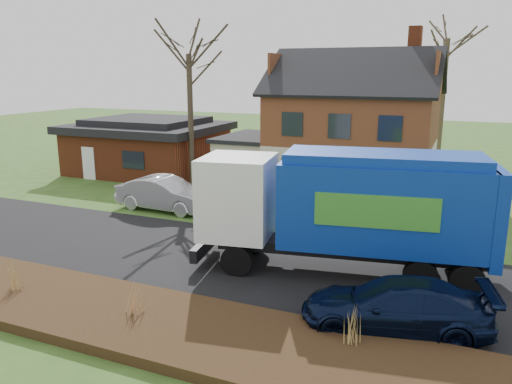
% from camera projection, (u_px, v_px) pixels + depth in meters
% --- Properties ---
extents(ground, '(120.00, 120.00, 0.00)m').
position_uv_depth(ground, '(217.00, 258.00, 18.64)').
color(ground, '#32501A').
rests_on(ground, ground).
extents(road, '(80.00, 7.00, 0.02)m').
position_uv_depth(road, '(217.00, 258.00, 18.64)').
color(road, black).
rests_on(road, ground).
extents(mulch_verge, '(80.00, 3.50, 0.30)m').
position_uv_depth(mulch_verge, '(128.00, 317.00, 13.87)').
color(mulch_verge, black).
rests_on(mulch_verge, ground).
extents(main_house, '(12.95, 8.95, 9.26)m').
position_uv_depth(main_house, '(346.00, 119.00, 29.56)').
color(main_house, beige).
rests_on(main_house, ground).
extents(ranch_house, '(9.80, 8.20, 3.70)m').
position_uv_depth(ranch_house, '(148.00, 145.00, 34.40)').
color(ranch_house, brown).
rests_on(ranch_house, ground).
extents(garbage_truck, '(10.20, 4.24, 4.24)m').
position_uv_depth(garbage_truck, '(349.00, 205.00, 16.75)').
color(garbage_truck, black).
rests_on(garbage_truck, ground).
extents(silver_sedan, '(5.14, 1.98, 1.67)m').
position_uv_depth(silver_sedan, '(165.00, 194.00, 24.94)').
color(silver_sedan, '#B4B5BC').
rests_on(silver_sedan, ground).
extents(navy_wagon, '(5.30, 3.07, 1.44)m').
position_uv_depth(navy_wagon, '(395.00, 306.00, 13.27)').
color(navy_wagon, black).
rests_on(navy_wagon, ground).
extents(tree_front_west, '(3.64, 3.64, 10.81)m').
position_uv_depth(tree_front_west, '(188.00, 33.00, 28.33)').
color(tree_front_west, '#3E3225').
rests_on(tree_front_west, ground).
extents(tree_back, '(3.86, 3.86, 12.24)m').
position_uv_depth(tree_back, '(450.00, 20.00, 34.16)').
color(tree_back, '#463B2A').
rests_on(tree_back, ground).
extents(grass_clump_west, '(0.37, 0.30, 0.97)m').
position_uv_depth(grass_clump_west, '(15.00, 274.00, 15.21)').
color(grass_clump_west, '#AC884B').
rests_on(grass_clump_west, mulch_verge).
extents(grass_clump_mid, '(0.33, 0.28, 0.94)m').
position_uv_depth(grass_clump_mid, '(135.00, 297.00, 13.69)').
color(grass_clump_mid, tan).
rests_on(grass_clump_mid, mulch_verge).
extents(grass_clump_east, '(0.38, 0.31, 0.94)m').
position_uv_depth(grass_clump_east, '(351.00, 325.00, 12.19)').
color(grass_clump_east, '#9F8446').
rests_on(grass_clump_east, mulch_verge).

